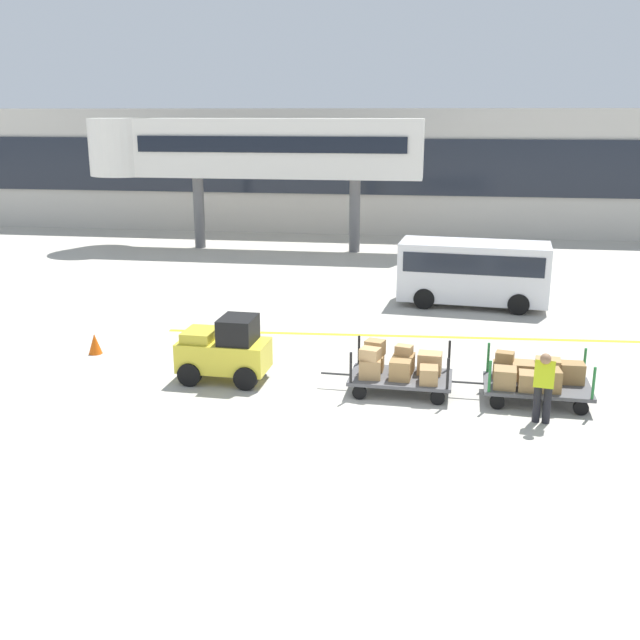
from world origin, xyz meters
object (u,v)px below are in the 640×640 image
at_px(baggage_tug, 225,350).
at_px(shuttle_van, 474,269).
at_px(baggage_cart_middle, 534,378).
at_px(baggage_handler, 544,384).
at_px(baggage_cart_lead, 399,368).
at_px(safety_cone_near, 95,344).

xyz_separation_m(baggage_tug, shuttle_van, (6.15, 8.20, 0.48)).
bearing_deg(baggage_cart_middle, baggage_handler, -89.86).
xyz_separation_m(baggage_cart_lead, baggage_cart_middle, (2.98, -0.11, -0.02)).
distance_m(shuttle_van, safety_cone_near, 12.21).
relative_size(baggage_cart_middle, shuttle_van, 0.61).
bearing_deg(baggage_cart_lead, baggage_handler, -24.78).
distance_m(baggage_cart_lead, shuttle_van, 8.61).
relative_size(baggage_cart_lead, safety_cone_near, 5.50).
xyz_separation_m(shuttle_van, safety_cone_near, (-10.13, -6.76, -0.96)).
bearing_deg(baggage_cart_middle, baggage_tug, 177.93).
bearing_deg(baggage_handler, shuttle_van, 95.59).
distance_m(baggage_cart_lead, safety_cone_near, 8.26).
bearing_deg(safety_cone_near, baggage_cart_lead, -11.05).
height_order(baggage_cart_middle, baggage_handler, baggage_handler).
bearing_deg(safety_cone_near, baggage_cart_middle, -8.70).
bearing_deg(baggage_tug, shuttle_van, 53.12).
height_order(baggage_cart_lead, baggage_handler, baggage_handler).
bearing_deg(baggage_cart_lead, baggage_cart_middle, -2.19).
xyz_separation_m(baggage_cart_middle, shuttle_van, (-0.95, 8.45, 0.69)).
height_order(baggage_cart_lead, safety_cone_near, baggage_cart_lead).
height_order(baggage_tug, baggage_cart_lead, baggage_tug).
relative_size(baggage_cart_lead, baggage_cart_middle, 1.00).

